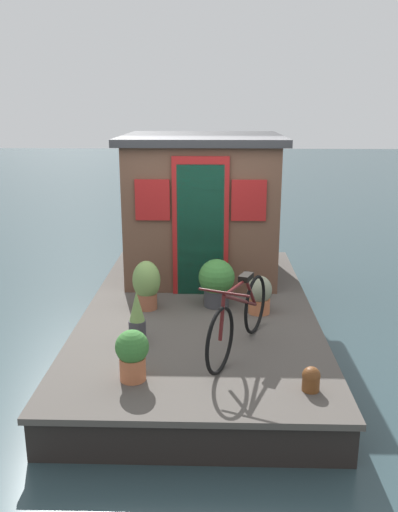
# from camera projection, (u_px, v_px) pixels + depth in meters

# --- Properties ---
(ground_plane) EXTENTS (60.00, 60.00, 0.00)m
(ground_plane) POSITION_uv_depth(u_px,v_px,m) (199.00, 339.00, 6.83)
(ground_plane) COLOR #2D4247
(houseboat_deck) EXTENTS (5.10, 2.77, 0.44)m
(houseboat_deck) POSITION_uv_depth(u_px,v_px,m) (199.00, 322.00, 6.77)
(houseboat_deck) COLOR #4C4742
(houseboat_deck) RESTS_ON ground_plane
(houseboat_cabin) EXTENTS (2.18, 2.23, 2.00)m
(houseboat_cabin) POSITION_uv_depth(u_px,v_px,m) (202.00, 205.00, 7.82)
(houseboat_cabin) COLOR brown
(houseboat_cabin) RESTS_ON houseboat_deck
(bicycle) EXTENTS (1.54, 0.73, 0.77)m
(bicycle) POSITION_uv_depth(u_px,v_px,m) (239.00, 317.00, 5.40)
(bicycle) COLOR black
(bicycle) RESTS_ON houseboat_deck
(potted_plant_ivy) EXTENTS (0.44, 0.44, 0.59)m
(potted_plant_ivy) POSITION_uv_depth(u_px,v_px,m) (217.00, 281.00, 6.63)
(potted_plant_ivy) COLOR #38383D
(potted_plant_ivy) RESTS_ON houseboat_deck
(potted_plant_mint) EXTENTS (0.34, 0.34, 0.61)m
(potted_plant_mint) POSITION_uv_depth(u_px,v_px,m) (147.00, 284.00, 6.53)
(potted_plant_mint) COLOR #935138
(potted_plant_mint) RESTS_ON houseboat_deck
(potted_plant_basil) EXTENTS (0.18, 0.18, 0.56)m
(potted_plant_basil) POSITION_uv_depth(u_px,v_px,m) (137.00, 318.00, 5.64)
(potted_plant_basil) COLOR #38383D
(potted_plant_basil) RESTS_ON houseboat_deck
(potted_plant_succulent) EXTENTS (0.31, 0.31, 0.48)m
(potted_plant_succulent) POSITION_uv_depth(u_px,v_px,m) (132.00, 353.00, 4.85)
(potted_plant_succulent) COLOR #B2603D
(potted_plant_succulent) RESTS_ON houseboat_deck
(potted_plant_geranium) EXTENTS (0.29, 0.29, 0.46)m
(potted_plant_geranium) POSITION_uv_depth(u_px,v_px,m) (259.00, 294.00, 6.42)
(potted_plant_geranium) COLOR #B2603D
(potted_plant_geranium) RESTS_ON houseboat_deck
(mooring_bollard) EXTENTS (0.16, 0.16, 0.22)m
(mooring_bollard) POSITION_uv_depth(u_px,v_px,m) (311.00, 379.00, 4.70)
(mooring_bollard) COLOR brown
(mooring_bollard) RESTS_ON houseboat_deck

